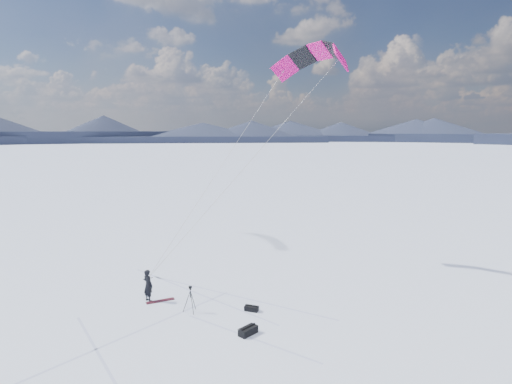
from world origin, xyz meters
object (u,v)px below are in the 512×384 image
snowkiter (149,301)px  tripod (190,295)px  gear_bag_a (248,331)px  gear_bag_b (252,308)px  snowboard (160,301)px

snowkiter → tripod: 3.05m
gear_bag_a → gear_bag_b: 2.57m
tripod → gear_bag_b: (2.84, -1.33, -0.76)m
snowkiter → tripod: tripod is taller
snowboard → tripod: tripod is taller
tripod → gear_bag_b: 3.23m
snowkiter → gear_bag_b: size_ratio=2.35×
snowkiter → snowboard: size_ratio=1.15×
snowkiter → tripod: bearing=-170.3°
snowboard → gear_bag_a: gear_bag_a is taller
snowboard → tripod: (1.03, -2.11, 0.88)m
snowboard → gear_bag_b: bearing=-40.7°
tripod → gear_bag_a: (1.54, -3.54, -0.72)m
snowkiter → gear_bag_a: 6.76m
snowkiter → gear_bag_a: bearing=-175.6°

